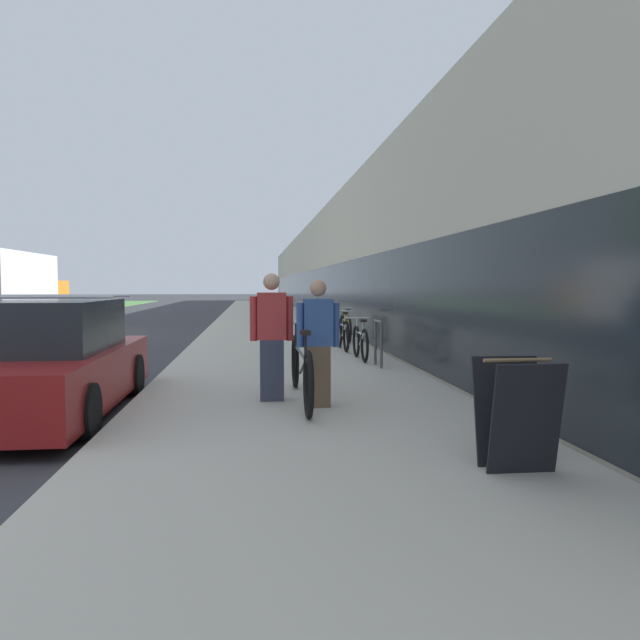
{
  "coord_description": "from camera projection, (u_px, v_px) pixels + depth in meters",
  "views": [
    {
      "loc": [
        5.34,
        -5.08,
        1.61
      ],
      "look_at": [
        7.3,
        12.81,
        0.6
      ],
      "focal_mm": 35.0,
      "sensor_mm": 36.0,
      "label": 1
    }
  ],
  "objects": [
    {
      "name": "sidewalk_slab",
      "position": [
        268.0,
        322.0,
        26.04
      ],
      "size": [
        4.41,
        70.0,
        0.13
      ],
      "color": "#BCB5A5",
      "rests_on": "ground"
    },
    {
      "name": "storefront_facade",
      "position": [
        394.0,
        271.0,
        34.64
      ],
      "size": [
        10.01,
        70.0,
        4.78
      ],
      "color": "beige",
      "rests_on": "ground"
    },
    {
      "name": "tandem_bicycle",
      "position": [
        301.0,
        370.0,
        7.93
      ],
      "size": [
        0.52,
        2.88,
        0.96
      ],
      "color": "black",
      "rests_on": "sidewalk_slab"
    },
    {
      "name": "person_rider",
      "position": [
        318.0,
        343.0,
        7.56
      ],
      "size": [
        0.53,
        0.21,
        1.55
      ],
      "color": "brown",
      "rests_on": "sidewalk_slab"
    },
    {
      "name": "person_bystander",
      "position": [
        272.0,
        337.0,
        7.97
      ],
      "size": [
        0.55,
        0.22,
        1.63
      ],
      "color": "#33384C",
      "rests_on": "sidewalk_slab"
    },
    {
      "name": "bike_rack_hoop",
      "position": [
        378.0,
        338.0,
        11.34
      ],
      "size": [
        0.05,
        0.6,
        0.84
      ],
      "color": "#4C4C51",
      "rests_on": "sidewalk_slab"
    },
    {
      "name": "cruiser_bike_nearest",
      "position": [
        360.0,
        342.0,
        12.37
      ],
      "size": [
        0.52,
        1.61,
        0.83
      ],
      "color": "black",
      "rests_on": "sidewalk_slab"
    },
    {
      "name": "cruiser_bike_middle",
      "position": [
        343.0,
        333.0,
        14.26
      ],
      "size": [
        0.52,
        1.78,
        0.89
      ],
      "color": "black",
      "rests_on": "sidewalk_slab"
    },
    {
      "name": "cruiser_bike_farthest",
      "position": [
        345.0,
        327.0,
        16.37
      ],
      "size": [
        0.52,
        1.84,
        0.87
      ],
      "color": "black",
      "rests_on": "sidewalk_slab"
    },
    {
      "name": "sandwich_board_sign",
      "position": [
        517.0,
        414.0,
        4.98
      ],
      "size": [
        0.56,
        0.56,
        0.9
      ],
      "color": "black",
      "rests_on": "sidewalk_slab"
    },
    {
      "name": "parked_sedan_curbside",
      "position": [
        41.0,
        364.0,
        7.62
      ],
      "size": [
        1.97,
        4.43,
        1.49
      ],
      "color": "maroon",
      "rests_on": "ground"
    },
    {
      "name": "moving_truck",
      "position": [
        3.0,
        294.0,
        19.62
      ],
      "size": [
        2.27,
        6.58,
        2.61
      ],
      "color": "orange",
      "rests_on": "ground"
    }
  ]
}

